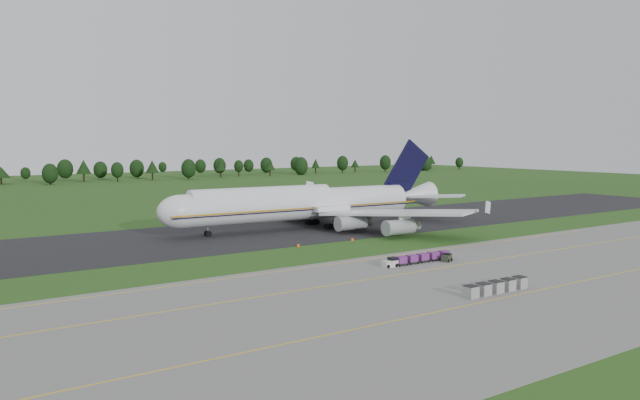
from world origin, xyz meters
TOP-DOWN VIEW (x-y plane):
  - ground at (0.00, 0.00)m, footprint 600.00×600.00m
  - apron at (0.00, -34.00)m, footprint 300.00×52.00m
  - taxiway at (0.00, 28.00)m, footprint 300.00×40.00m
  - apron_markings at (0.00, -26.98)m, footprint 300.00×30.20m
  - tree_line at (5.90, 218.30)m, footprint 526.72×22.54m
  - aircraft at (11.28, 27.88)m, footprint 72.61×70.95m
  - baggage_train at (4.33, -16.92)m, footprint 14.16×1.50m
  - utility_cart at (9.58, -18.70)m, footprint 2.25×1.83m
  - uld_row at (-0.50, -37.67)m, footprint 11.21×1.61m
  - edge_markers at (2.89, 7.11)m, footprint 13.31×0.30m

SIDE VIEW (x-z plane):
  - ground at x=0.00m, z-range 0.00..0.00m
  - apron at x=0.00m, z-range 0.00..0.06m
  - taxiway at x=0.00m, z-range 0.00..0.08m
  - apron_markings at x=0.00m, z-range 0.06..0.07m
  - edge_markers at x=2.89m, z-range -0.03..0.57m
  - utility_cart at x=9.58m, z-range 0.05..1.12m
  - baggage_train at x=4.33m, z-range 0.11..1.56m
  - uld_row at x=-0.50m, z-range 0.06..1.66m
  - aircraft at x=11.28m, z-range -4.38..16.06m
  - tree_line at x=5.90m, z-range 0.09..11.83m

